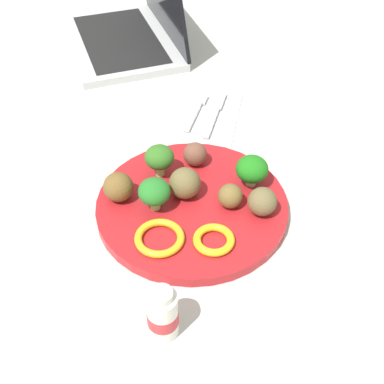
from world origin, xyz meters
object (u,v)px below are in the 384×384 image
(meatball_mid_left, at_px, (118,187))
(broccoli_floret_near_rim, at_px, (252,169))
(yogurt_bottle, at_px, (163,314))
(laptop, at_px, (131,27))
(broccoli_floret_front_left, at_px, (154,192))
(pepper_ring_back_left, at_px, (214,240))
(pepper_ring_mid_left, at_px, (160,238))
(broccoli_floret_mid_left, at_px, (159,158))
(fork, at_px, (196,110))
(knife, at_px, (215,112))
(meatball_back_left, at_px, (195,154))
(meatball_front_right, at_px, (262,203))
(plate, at_px, (192,206))
(napkin, at_px, (204,115))
(meatball_far_rim, at_px, (185,183))
(meatball_near_rim, at_px, (230,196))

(meatball_mid_left, bearing_deg, broccoli_floret_near_rim, -69.67)
(yogurt_bottle, height_order, laptop, laptop)
(broccoli_floret_front_left, relative_size, pepper_ring_back_left, 0.88)
(broccoli_floret_near_rim, xyz_separation_m, pepper_ring_mid_left, (-0.14, 0.11, -0.02))
(broccoli_floret_mid_left, bearing_deg, fork, -4.73)
(knife, xyz_separation_m, laptop, (0.24, 0.23, 0.03))
(meatball_mid_left, height_order, meatball_back_left, meatball_mid_left)
(fork, relative_size, laptop, 0.31)
(meatball_front_right, bearing_deg, fork, 30.04)
(broccoli_floret_front_left, bearing_deg, yogurt_bottle, -162.54)
(broccoli_floret_front_left, relative_size, knife, 0.34)
(pepper_ring_back_left, bearing_deg, plate, 32.26)
(pepper_ring_back_left, xyz_separation_m, yogurt_bottle, (-0.13, 0.04, 0.01))
(pepper_ring_back_left, relative_size, napkin, 0.33)
(meatball_far_rim, bearing_deg, pepper_ring_back_left, -145.36)
(broccoli_floret_near_rim, height_order, knife, broccoli_floret_near_rim)
(plate, bearing_deg, pepper_ring_mid_left, 161.24)
(laptop, bearing_deg, meatball_far_rim, -154.81)
(meatball_near_rim, bearing_deg, pepper_ring_back_left, 172.23)
(meatball_mid_left, distance_m, meatball_front_right, 0.21)
(meatball_far_rim, bearing_deg, meatball_back_left, -0.20)
(napkin, xyz_separation_m, laptop, (0.25, 0.21, 0.04))
(laptop, bearing_deg, pepper_ring_mid_left, -159.87)
(meatball_far_rim, distance_m, napkin, 0.23)
(broccoli_floret_near_rim, bearing_deg, laptop, 36.11)
(knife, bearing_deg, napkin, 111.95)
(broccoli_floret_near_rim, xyz_separation_m, fork, (0.19, 0.12, -0.04))
(broccoli_floret_front_left, distance_m, meatball_front_right, 0.15)
(fork, bearing_deg, meatball_far_rim, -172.54)
(broccoli_floret_near_rim, height_order, meatball_mid_left, broccoli_floret_near_rim)
(meatball_near_rim, distance_m, knife, 0.25)
(fork, xyz_separation_m, laptop, (0.24, 0.19, 0.03))
(meatball_back_left, xyz_separation_m, napkin, (0.15, 0.01, -0.03))
(meatball_far_rim, bearing_deg, meatball_near_rim, -96.74)
(broccoli_floret_mid_left, relative_size, meatball_far_rim, 1.12)
(broccoli_floret_near_rim, bearing_deg, meatball_back_left, 71.04)
(napkin, bearing_deg, laptop, 40.36)
(knife, distance_m, laptop, 0.33)
(meatball_mid_left, xyz_separation_m, fork, (0.26, -0.06, -0.03))
(knife, distance_m, yogurt_bottle, 0.45)
(broccoli_floret_near_rim, bearing_deg, pepper_ring_mid_left, 142.11)
(meatball_back_left, bearing_deg, meatball_front_right, -128.05)
(fork, bearing_deg, meatball_near_rim, -157.89)
(napkin, xyz_separation_m, fork, (0.01, 0.02, 0.00))
(broccoli_floret_front_left, bearing_deg, meatball_back_left, -18.60)
(meatball_back_left, relative_size, fork, 0.31)
(meatball_mid_left, bearing_deg, broccoli_floret_front_left, -98.63)
(yogurt_bottle, bearing_deg, broccoli_floret_mid_left, 15.04)
(fork, bearing_deg, plate, -169.95)
(plate, relative_size, fork, 2.32)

